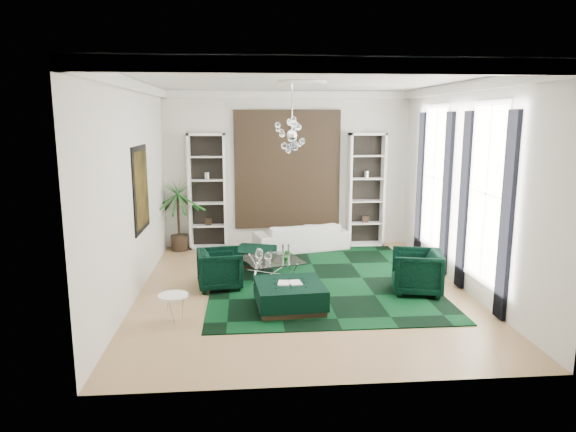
{
  "coord_description": "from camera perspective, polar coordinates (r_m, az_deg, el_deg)",
  "views": [
    {
      "loc": [
        -1.03,
        -9.09,
        3.14
      ],
      "look_at": [
        -0.23,
        0.5,
        1.31
      ],
      "focal_mm": 32.0,
      "sensor_mm": 36.0,
      "label": 1
    }
  ],
  "objects": [
    {
      "name": "curtain_far_b",
      "position": [
        12.14,
        14.47,
        3.39
      ],
      "size": [
        0.07,
        0.3,
        3.25
      ],
      "primitive_type": "cube",
      "color": "black",
      "rests_on": "floor"
    },
    {
      "name": "wall_back",
      "position": [
        12.7,
        -0.09,
        5.18
      ],
      "size": [
        6.0,
        0.02,
        3.8
      ],
      "primitive_type": "cube",
      "color": "silver",
      "rests_on": "ground"
    },
    {
      "name": "table_plant",
      "position": [
        10.08,
        -0.18,
        -4.46
      ],
      "size": [
        0.17,
        0.15,
        0.24
      ],
      "primitive_type": "imported",
      "rotation": [
        0.0,
        0.0,
        -0.37
      ],
      "color": "#1C5D1F",
      "rests_on": "coffee_table"
    },
    {
      "name": "ottoman_side",
      "position": [
        11.24,
        -3.8,
        -4.49
      ],
      "size": [
        1.04,
        1.04,
        0.36
      ],
      "primitive_type": "cube",
      "rotation": [
        0.0,
        0.0,
        -0.32
      ],
      "color": "black",
      "rests_on": "floor"
    },
    {
      "name": "tapestry",
      "position": [
        12.65,
        -0.07,
        5.16
      ],
      "size": [
        2.5,
        0.06,
        2.8
      ],
      "primitive_type": "cube",
      "color": "black",
      "rests_on": "wall_back"
    },
    {
      "name": "shelving_left",
      "position": [
        12.55,
        -8.93,
        2.69
      ],
      "size": [
        0.9,
        0.38,
        2.8
      ],
      "primitive_type": null,
      "color": "white",
      "rests_on": "floor"
    },
    {
      "name": "curtain_far_a",
      "position": [
        10.69,
        17.19,
        2.29
      ],
      "size": [
        0.07,
        0.3,
        3.25
      ],
      "primitive_type": "cube",
      "color": "black",
      "rests_on": "floor"
    },
    {
      "name": "ottoman_front",
      "position": [
        8.67,
        0.19,
        -8.88
      ],
      "size": [
        1.19,
        1.19,
        0.44
      ],
      "primitive_type": "cube",
      "rotation": [
        0.0,
        0.0,
        0.08
      ],
      "color": "black",
      "rests_on": "floor"
    },
    {
      "name": "shelving_right",
      "position": [
        12.87,
        8.68,
        2.89
      ],
      "size": [
        0.9,
        0.38,
        2.8
      ],
      "primitive_type": null,
      "color": "white",
      "rests_on": "floor"
    },
    {
      "name": "window_near",
      "position": [
        9.21,
        21.2,
        2.31
      ],
      "size": [
        0.03,
        1.1,
        2.9
      ],
      "primitive_type": "cube",
      "color": "white",
      "rests_on": "wall_right"
    },
    {
      "name": "armchair_left",
      "position": [
        9.73,
        -7.57,
        -5.86
      ],
      "size": [
        0.91,
        0.9,
        0.74
      ],
      "primitive_type": "imported",
      "rotation": [
        0.0,
        0.0,
        1.71
      ],
      "color": "black",
      "rests_on": "floor"
    },
    {
      "name": "sofa",
      "position": [
        12.42,
        1.45,
        -2.31
      ],
      "size": [
        2.38,
        1.38,
        0.65
      ],
      "primitive_type": "imported",
      "rotation": [
        0.0,
        0.0,
        3.38
      ],
      "color": "silver",
      "rests_on": "floor"
    },
    {
      "name": "book",
      "position": [
        8.59,
        0.19,
        -7.4
      ],
      "size": [
        0.4,
        0.27,
        0.03
      ],
      "primitive_type": "cube",
      "color": "white",
      "rests_on": "ottoman_front"
    },
    {
      "name": "rug",
      "position": [
        10.24,
        3.43,
        -7.03
      ],
      "size": [
        4.2,
        5.0,
        0.02
      ],
      "primitive_type": "cube",
      "color": "black",
      "rests_on": "floor"
    },
    {
      "name": "ceiling_medallion",
      "position": [
        9.46,
        1.55,
        14.6
      ],
      "size": [
        0.9,
        0.9,
        0.05
      ],
      "primitive_type": "cylinder",
      "color": "white",
      "rests_on": "ceiling"
    },
    {
      "name": "floor",
      "position": [
        9.67,
        1.63,
        -8.22
      ],
      "size": [
        6.0,
        7.0,
        0.02
      ],
      "primitive_type": "cube",
      "color": "tan",
      "rests_on": "ground"
    },
    {
      "name": "wall_right",
      "position": [
        10.02,
        19.08,
        3.09
      ],
      "size": [
        0.02,
        7.0,
        3.8
      ],
      "primitive_type": "cube",
      "color": "silver",
      "rests_on": "ground"
    },
    {
      "name": "chandelier",
      "position": [
        9.17,
        0.45,
        8.97
      ],
      "size": [
        0.96,
        0.96,
        0.65
      ],
      "primitive_type": null,
      "rotation": [
        0.0,
        0.0,
        0.43
      ],
      "color": "white",
      "rests_on": "ceiling"
    },
    {
      "name": "coffee_table",
      "position": [
        10.36,
        -1.76,
        -5.8
      ],
      "size": [
        1.33,
        1.33,
        0.37
      ],
      "primitive_type": null,
      "rotation": [
        0.0,
        0.0,
        0.29
      ],
      "color": "white",
      "rests_on": "floor"
    },
    {
      "name": "crown_molding",
      "position": [
        9.16,
        1.76,
        14.28
      ],
      "size": [
        6.0,
        7.0,
        0.18
      ],
      "primitive_type": null,
      "color": "white",
      "rests_on": "ceiling"
    },
    {
      "name": "ceiling",
      "position": [
        9.17,
        1.76,
        14.97
      ],
      "size": [
        6.0,
        7.0,
        0.02
      ],
      "primitive_type": "cube",
      "color": "white",
      "rests_on": "ground"
    },
    {
      "name": "wall_front",
      "position": [
        5.81,
        5.59,
        -1.6
      ],
      "size": [
        6.0,
        0.02,
        3.8
      ],
      "primitive_type": "cube",
      "color": "silver",
      "rests_on": "ground"
    },
    {
      "name": "armchair_right",
      "position": [
        9.66,
        14.1,
        -6.04
      ],
      "size": [
        1.05,
        1.03,
        0.8
      ],
      "primitive_type": "imported",
      "rotation": [
        0.0,
        0.0,
        -1.81
      ],
      "color": "black",
      "rests_on": "floor"
    },
    {
      "name": "painting",
      "position": [
        9.96,
        -15.97,
        2.93
      ],
      "size": [
        0.04,
        1.3,
        1.6
      ],
      "primitive_type": "cube",
      "color": "black",
      "rests_on": "wall_left"
    },
    {
      "name": "side_table",
      "position": [
        8.29,
        -12.59,
        -10.08
      ],
      "size": [
        0.62,
        0.62,
        0.45
      ],
      "primitive_type": "cylinder",
      "rotation": [
        0.0,
        0.0,
        0.43
      ],
      "color": "white",
      "rests_on": "floor"
    },
    {
      "name": "window_far",
      "position": [
        11.39,
        15.97,
        4.12
      ],
      "size": [
        0.03,
        1.1,
        2.9
      ],
      "primitive_type": "cube",
      "color": "white",
      "rests_on": "wall_right"
    },
    {
      "name": "curtain_near_a",
      "position": [
        8.54,
        23.14,
        -0.14
      ],
      "size": [
        0.07,
        0.3,
        3.25
      ],
      "primitive_type": "cube",
      "color": "black",
      "rests_on": "floor"
    },
    {
      "name": "palm",
      "position": [
        12.51,
        -12.12,
        1.26
      ],
      "size": [
        1.63,
        1.63,
        2.24
      ],
      "primitive_type": null,
      "rotation": [
        0.0,
        0.0,
        0.18
      ],
      "color": "#1C5D1F",
      "rests_on": "floor"
    },
    {
      "name": "wall_left",
      "position": [
        9.38,
        -16.92,
        2.72
      ],
      "size": [
        0.02,
        7.0,
        3.8
      ],
      "primitive_type": "cube",
      "color": "silver",
      "rests_on": "ground"
    },
    {
      "name": "curtain_near_b",
      "position": [
        9.93,
        18.98,
        1.56
      ],
      "size": [
        0.07,
        0.3,
        3.25
      ],
      "primitive_type": "cube",
      "color": "black",
      "rests_on": "floor"
    }
  ]
}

